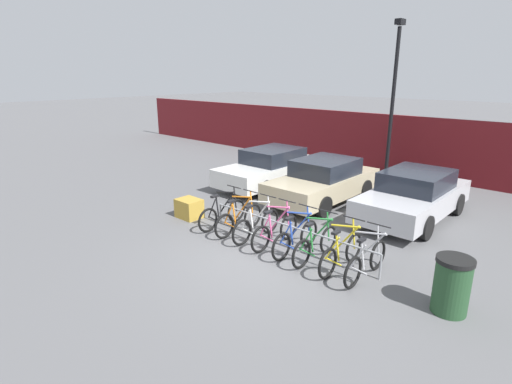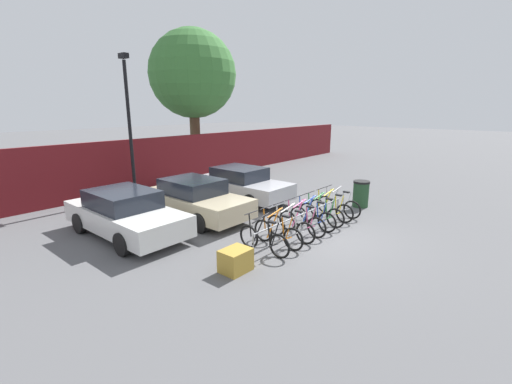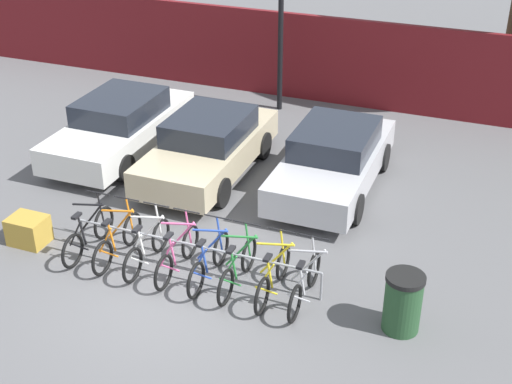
% 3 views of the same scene
% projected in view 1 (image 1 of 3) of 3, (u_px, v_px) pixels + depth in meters
% --- Properties ---
extents(ground_plane, '(120.00, 120.00, 0.00)m').
position_uv_depth(ground_plane, '(265.00, 254.00, 9.25)').
color(ground_plane, '#59595B').
extents(hoarding_wall, '(36.00, 0.16, 2.41)m').
position_uv_depth(hoarding_wall, '(425.00, 148.00, 15.63)').
color(hoarding_wall, maroon).
rests_on(hoarding_wall, ground).
extents(bike_rack, '(4.79, 0.04, 0.57)m').
position_uv_depth(bike_rack, '(288.00, 227.00, 9.50)').
color(bike_rack, gray).
rests_on(bike_rack, ground).
extents(bicycle_black, '(0.68, 1.71, 1.05)m').
position_uv_depth(bicycle_black, '(223.00, 214.00, 10.80)').
color(bicycle_black, black).
rests_on(bicycle_black, ground).
extents(bicycle_orange, '(0.68, 1.71, 1.05)m').
position_uv_depth(bicycle_orange, '(239.00, 219.00, 10.40)').
color(bicycle_orange, black).
rests_on(bicycle_orange, ground).
extents(bicycle_white, '(0.68, 1.71, 1.05)m').
position_uv_depth(bicycle_white, '(256.00, 225.00, 10.00)').
color(bicycle_white, black).
rests_on(bicycle_white, ground).
extents(bicycle_pink, '(0.68, 1.71, 1.05)m').
position_uv_depth(bicycle_pink, '(275.00, 231.00, 9.60)').
color(bicycle_pink, black).
rests_on(bicycle_pink, ground).
extents(bicycle_blue, '(0.68, 1.71, 1.05)m').
position_uv_depth(bicycle_blue, '(296.00, 238.00, 9.21)').
color(bicycle_blue, black).
rests_on(bicycle_blue, ground).
extents(bicycle_green, '(0.68, 1.71, 1.05)m').
position_uv_depth(bicycle_green, '(316.00, 245.00, 8.85)').
color(bicycle_green, black).
rests_on(bicycle_green, ground).
extents(bicycle_yellow, '(0.68, 1.71, 1.05)m').
position_uv_depth(bicycle_yellow, '(341.00, 253.00, 8.43)').
color(bicycle_yellow, black).
rests_on(bicycle_yellow, ground).
extents(bicycle_silver, '(0.68, 1.71, 1.05)m').
position_uv_depth(bicycle_silver, '(366.00, 261.00, 8.06)').
color(bicycle_silver, black).
rests_on(bicycle_silver, ground).
extents(car_white, '(1.91, 4.43, 1.40)m').
position_uv_depth(car_white, '(271.00, 168.00, 14.65)').
color(car_white, silver).
rests_on(car_white, ground).
extents(car_beige, '(1.91, 4.26, 1.40)m').
position_uv_depth(car_beige, '(323.00, 181.00, 12.87)').
color(car_beige, '#C1B28E').
rests_on(car_beige, ground).
extents(car_silver, '(1.91, 4.34, 1.40)m').
position_uv_depth(car_silver, '(414.00, 195.00, 11.33)').
color(car_silver, '#B7B7BC').
rests_on(car_silver, ground).
extents(lamp_post, '(0.24, 0.44, 5.89)m').
position_uv_depth(lamp_post, '(393.00, 93.00, 14.99)').
color(lamp_post, black).
rests_on(lamp_post, ground).
extents(trash_bin, '(0.63, 0.63, 1.03)m').
position_uv_depth(trash_bin, '(452.00, 285.00, 6.88)').
color(trash_bin, '#234728').
rests_on(trash_bin, ground).
extents(cargo_crate, '(0.70, 0.56, 0.55)m').
position_uv_depth(cargo_crate, '(189.00, 208.00, 11.53)').
color(cargo_crate, '#B28C33').
rests_on(cargo_crate, ground).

